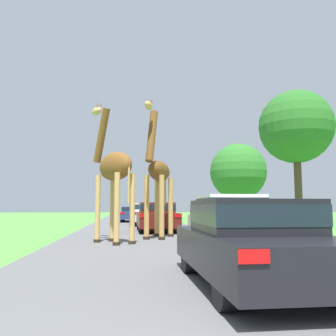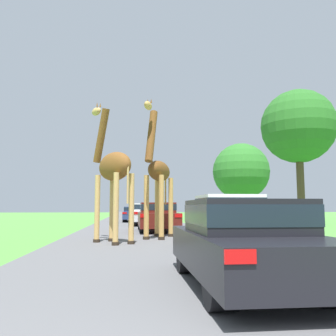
{
  "view_description": "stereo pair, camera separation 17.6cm",
  "coord_description": "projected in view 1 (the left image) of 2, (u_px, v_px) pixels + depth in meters",
  "views": [
    {
      "loc": [
        -0.9,
        -0.74,
        1.2
      ],
      "look_at": [
        0.76,
        13.26,
        2.75
      ],
      "focal_mm": 38.0,
      "sensor_mm": 36.0,
      "label": 1
    },
    {
      "loc": [
        -0.72,
        -0.76,
        1.2
      ],
      "look_at": [
        0.76,
        13.26,
        2.75
      ],
      "focal_mm": 38.0,
      "sensor_mm": 36.0,
      "label": 2
    }
  ],
  "objects": [
    {
      "name": "road",
      "position": [
        136.0,
        221.0,
        30.32
      ],
      "size": [
        6.69,
        120.0,
        0.0
      ],
      "color": "#5B5B5E",
      "rests_on": "ground"
    },
    {
      "name": "giraffe_near_road",
      "position": [
        158.0,
        175.0,
        13.97
      ],
      "size": [
        1.43,
        2.86,
        5.17
      ],
      "rotation": [
        0.0,
        0.0,
        2.79
      ],
      "color": "tan",
      "rests_on": "ground"
    },
    {
      "name": "giraffe_companion",
      "position": [
        113.0,
        170.0,
        12.18
      ],
      "size": [
        1.8,
        2.38,
        5.11
      ],
      "rotation": [
        0.0,
        0.0,
        0.59
      ],
      "color": "tan",
      "rests_on": "ground"
    },
    {
      "name": "car_lead_maroon",
      "position": [
        251.0,
        240.0,
        5.49
      ],
      "size": [
        1.75,
        4.09,
        1.31
      ],
      "color": "black",
      "rests_on": "ground"
    },
    {
      "name": "car_queue_right",
      "position": [
        156.0,
        216.0,
        17.86
      ],
      "size": [
        1.86,
        4.76,
        1.42
      ],
      "color": "#561914",
      "rests_on": "ground"
    },
    {
      "name": "car_queue_left",
      "position": [
        144.0,
        213.0,
        23.87
      ],
      "size": [
        1.88,
        4.57,
        1.44
      ],
      "color": "silver",
      "rests_on": "ground"
    },
    {
      "name": "car_far_ahead",
      "position": [
        132.0,
        213.0,
        29.66
      ],
      "size": [
        1.91,
        4.8,
        1.23
      ],
      "color": "navy",
      "rests_on": "ground"
    },
    {
      "name": "car_verge_right",
      "position": [
        230.0,
        221.0,
        10.04
      ],
      "size": [
        1.75,
        4.02,
        1.54
      ],
      "color": "silver",
      "rests_on": "ground"
    },
    {
      "name": "tree_left_edge",
      "position": [
        296.0,
        127.0,
        24.39
      ],
      "size": [
        5.03,
        5.03,
        9.21
      ],
      "color": "#4C3828",
      "rests_on": "ground"
    },
    {
      "name": "tree_right_cluster",
      "position": [
        238.0,
        172.0,
        36.12
      ],
      "size": [
        5.72,
        5.72,
        7.65
      ],
      "color": "#4C3828",
      "rests_on": "ground"
    }
  ]
}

